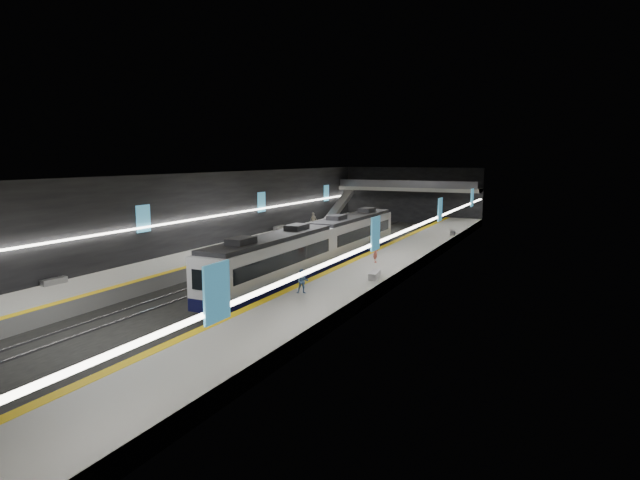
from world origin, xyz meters
The scene contains 25 objects.
ground centered at (0.00, 0.00, 0.00)m, with size 70.00×70.00×0.00m, color black.
ceiling centered at (0.00, 0.00, 8.00)m, with size 20.00×70.00×0.04m, color beige.
wall_left centered at (-10.00, 0.00, 4.00)m, with size 0.04×70.00×8.00m, color black.
wall_right centered at (10.00, 0.00, 4.00)m, with size 0.04×70.00×8.00m, color black.
wall_back centered at (0.00, 35.00, 4.00)m, with size 20.00×0.04×8.00m, color black.
platform_left centered at (-7.50, 0.00, 0.50)m, with size 5.00×70.00×1.00m, color slate.
tile_surface_left centered at (-7.50, 0.00, 1.01)m, with size 5.00×70.00×0.02m, color #A7A7A2.
tactile_strip_left centered at (-5.30, 0.00, 1.02)m, with size 0.60×70.00×0.02m, color yellow.
platform_right centered at (7.50, 0.00, 0.50)m, with size 5.00×70.00×1.00m, color slate.
tile_surface_right centered at (7.50, 0.00, 1.01)m, with size 5.00×70.00×0.02m, color #A7A7A2.
tactile_strip_right centered at (5.30, 0.00, 1.02)m, with size 0.60×70.00×0.02m, color yellow.
rails centered at (0.00, 0.00, 0.06)m, with size 6.52×70.00×0.12m.
train centered at (2.50, -1.21, 2.20)m, with size 2.69×30.04×3.60m.
ad_posters centered at (0.00, 1.00, 4.50)m, with size 19.94×53.50×2.20m.
cove_light_left centered at (-9.80, 0.00, 3.80)m, with size 0.25×68.60×0.12m, color white.
cove_light_right centered at (9.80, 0.00, 3.80)m, with size 0.25×68.60×0.12m, color white.
mezzanine_bridge centered at (0.00, 32.93, 5.04)m, with size 20.00×3.00×1.50m.
escalator centered at (-7.50, 26.00, 2.90)m, with size 1.20×8.00×0.60m, color #99999E.
bench_left_near centered at (-9.50, -16.84, 1.21)m, with size 0.48×1.73×0.42m, color #99999E.
bench_left_far centered at (-9.50, 13.07, 1.25)m, with size 0.57×2.05×0.50m, color #99999E.
bench_right_near centered at (9.11, -5.79, 1.24)m, with size 0.55×1.99×0.49m, color #99999E.
bench_right_far centered at (9.50, 18.23, 1.24)m, with size 0.55×1.98×0.48m, color #99999E.
passenger_right_a centered at (7.25, -0.44, 1.82)m, with size 0.60×0.39×1.64m, color #D1604E.
passenger_right_b centered at (6.55, -11.79, 1.77)m, with size 0.75×0.58×1.54m, color #4D74A7.
passenger_left_a centered at (-6.75, 16.51, 1.94)m, with size 1.10×0.46×1.88m, color silver.
Camera 1 is at (21.53, -40.45, 9.37)m, focal length 30.00 mm.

